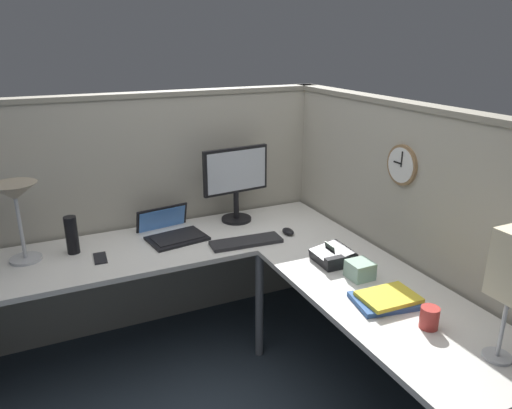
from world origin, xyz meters
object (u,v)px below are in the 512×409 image
computer_mouse (288,231)px  desk_lamp_dome (15,198)px  thermos_flask (72,235)px  office_phone (333,257)px  cell_phone (100,258)px  keyboard (246,242)px  book_stack (386,299)px  laptop (170,231)px  monitor (236,179)px  coffee_mug (429,318)px  tissue_box (360,270)px  wall_clock (403,165)px

computer_mouse → desk_lamp_dome: desk_lamp_dome is taller
desk_lamp_dome → thermos_flask: 0.36m
office_phone → cell_phone: bearing=152.9°
keyboard → computer_mouse: computer_mouse is taller
computer_mouse → book_stack: book_stack is taller
keyboard → computer_mouse: bearing=8.6°
laptop → thermos_flask: thermos_flask is taller
monitor → laptop: bearing=-173.7°
computer_mouse → cell_phone: size_ratio=0.72×
keyboard → desk_lamp_dome: desk_lamp_dome is taller
thermos_flask → book_stack: 1.74m
book_stack → office_phone: bearing=88.2°
laptop → office_phone: laptop is taller
computer_mouse → coffee_mug: (0.05, -1.16, 0.03)m
coffee_mug → cell_phone: bearing=132.4°
book_stack → tissue_box: size_ratio=2.61×
thermos_flask → office_phone: size_ratio=1.05×
laptop → coffee_mug: size_ratio=4.47×
cell_phone → office_phone: 1.29m
computer_mouse → cell_phone: 1.13m
wall_clock → coffee_mug: bearing=-118.8°
keyboard → cell_phone: size_ratio=2.99×
computer_mouse → office_phone: 0.46m
desk_lamp_dome → wall_clock: wall_clock is taller
monitor → office_phone: (0.23, -0.82, -0.26)m
keyboard → cell_phone: bearing=173.7°
desk_lamp_dome → computer_mouse: bearing=-10.7°
laptop → book_stack: 1.41m
laptop → cell_phone: size_ratio=2.98×
book_stack → cell_phone: bearing=137.3°
laptop → cell_phone: bearing=-158.6°
computer_mouse → wall_clock: wall_clock is taller
desk_lamp_dome → coffee_mug: (1.55, -1.44, -0.32)m
desk_lamp_dome → tissue_box: size_ratio=3.71×
computer_mouse → book_stack: size_ratio=0.33×
keyboard → tissue_box: size_ratio=3.58×
coffee_mug → laptop: bearing=116.3°
monitor → office_phone: bearing=-74.3°
monitor → tissue_box: 1.08m
book_stack → coffee_mug: bearing=-81.5°
desk_lamp_dome → tissue_box: desk_lamp_dome is taller
computer_mouse → office_phone: bearing=-86.8°
monitor → wall_clock: wall_clock is taller
office_phone → laptop: bearing=132.4°
cell_phone → book_stack: bearing=-39.3°
monitor → book_stack: (0.21, -1.28, -0.27)m
laptop → desk_lamp_dome: desk_lamp_dome is taller
computer_mouse → thermos_flask: bearing=167.6°
computer_mouse → desk_lamp_dome: bearing=169.3°
laptop → desk_lamp_dome: (-0.83, -0.02, 0.34)m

